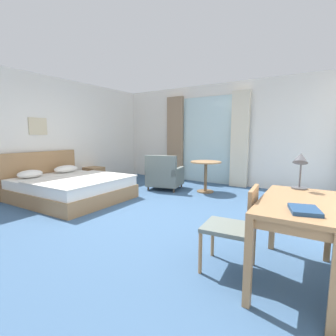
# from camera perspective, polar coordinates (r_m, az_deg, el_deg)

# --- Properties ---
(ground) EXTENTS (6.44, 7.15, 0.10)m
(ground) POSITION_cam_1_polar(r_m,az_deg,el_deg) (4.34, -7.02, -11.03)
(ground) COLOR #38567A
(wall_back) EXTENTS (6.04, 0.12, 2.71)m
(wall_back) POSITION_cam_1_polar(r_m,az_deg,el_deg) (6.97, 10.81, 7.68)
(wall_back) COLOR silver
(wall_back) RESTS_ON ground
(wall_left) EXTENTS (0.12, 6.75, 2.71)m
(wall_left) POSITION_cam_1_polar(r_m,az_deg,el_deg) (6.44, -27.96, 6.94)
(wall_left) COLOR silver
(wall_left) RESTS_ON ground
(balcony_glass_door) EXTENTS (1.50, 0.02, 2.38)m
(balcony_glass_door) POSITION_cam_1_polar(r_m,az_deg,el_deg) (6.98, 8.93, 6.39)
(balcony_glass_door) COLOR silver
(balcony_glass_door) RESTS_ON ground
(curtain_panel_left) EXTENTS (0.52, 0.10, 2.44)m
(curtain_panel_left) POSITION_cam_1_polar(r_m,az_deg,el_deg) (7.35, 1.66, 6.78)
(curtain_panel_left) COLOR #897056
(curtain_panel_left) RESTS_ON ground
(curtain_panel_right) EXTENTS (0.45, 0.10, 2.44)m
(curtain_panel_right) POSITION_cam_1_polar(r_m,az_deg,el_deg) (6.55, 16.36, 6.36)
(curtain_panel_right) COLOR beige
(curtain_panel_right) RESTS_ON ground
(bed) EXTENTS (2.22, 1.88, 0.96)m
(bed) POSITION_cam_1_polar(r_m,az_deg,el_deg) (5.55, -21.90, -4.09)
(bed) COLOR #9E754C
(bed) RESTS_ON ground
(nightstand) EXTENTS (0.46, 0.42, 0.47)m
(nightstand) POSITION_cam_1_polar(r_m,az_deg,el_deg) (7.02, -16.85, -1.69)
(nightstand) COLOR #9E754C
(nightstand) RESTS_ON ground
(writing_desk) EXTENTS (0.65, 1.24, 0.76)m
(writing_desk) POSITION_cam_1_polar(r_m,az_deg,el_deg) (2.51, 27.90, -8.81)
(writing_desk) COLOR #9E754C
(writing_desk) RESTS_ON ground
(desk_chair) EXTENTS (0.52, 0.48, 0.86)m
(desk_chair) POSITION_cam_1_polar(r_m,az_deg,el_deg) (2.52, 15.78, -12.43)
(desk_chair) COLOR slate
(desk_chair) RESTS_ON ground
(desk_lamp) EXTENTS (0.16, 0.26, 0.42)m
(desk_lamp) POSITION_cam_1_polar(r_m,az_deg,el_deg) (2.89, 28.47, 1.04)
(desk_lamp) COLOR #4C4C51
(desk_lamp) RESTS_ON writing_desk
(closed_book) EXTENTS (0.26, 0.30, 0.03)m
(closed_book) POSITION_cam_1_polar(r_m,az_deg,el_deg) (2.14, 29.20, -8.54)
(closed_book) COLOR navy
(closed_book) RESTS_ON writing_desk
(armchair_by_window) EXTENTS (0.93, 0.91, 0.86)m
(armchair_by_window) POSITION_cam_1_polar(r_m,az_deg,el_deg) (6.05, -0.84, -1.85)
(armchair_by_window) COLOR slate
(armchair_by_window) RESTS_ON ground
(round_cafe_table) EXTENTS (0.71, 0.71, 0.73)m
(round_cafe_table) POSITION_cam_1_polar(r_m,az_deg,el_deg) (5.80, 8.78, -0.29)
(round_cafe_table) COLOR #9E754C
(round_cafe_table) RESTS_ON ground
(framed_picture) EXTENTS (0.03, 0.41, 0.38)m
(framed_picture) POSITION_cam_1_polar(r_m,az_deg,el_deg) (6.35, -28.05, 8.58)
(framed_picture) COLOR beige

